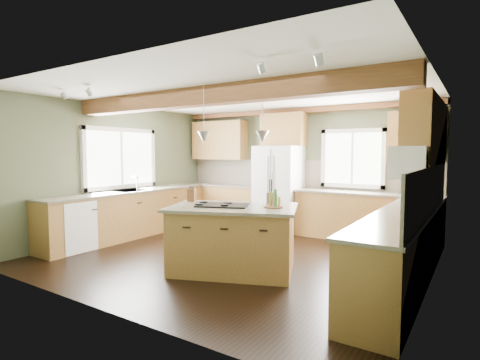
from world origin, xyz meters
The scene contains 37 objects.
floor centered at (0.00, 0.00, 0.00)m, with size 5.60×5.60×0.00m, color black.
ceiling centered at (0.00, 0.00, 2.60)m, with size 5.60×5.60×0.00m, color silver.
wall_back centered at (0.00, 2.50, 1.30)m, with size 5.60×5.60×0.00m, color #4D563D.
wall_left centered at (-2.80, 0.00, 1.30)m, with size 5.00×5.00×0.00m, color #4D563D.
wall_right centered at (2.80, 0.00, 1.30)m, with size 5.00×5.00×0.00m, color #4D563D.
ceiling_beam centered at (0.00, -0.65, 2.47)m, with size 5.55×0.26×0.26m, color #502816.
soffit_trim centered at (0.00, 2.40, 2.54)m, with size 5.55×0.20×0.10m, color #502816.
backsplash_back centered at (0.00, 2.48, 1.21)m, with size 5.58×0.03×0.58m, color brown.
backsplash_right centered at (2.78, 0.05, 1.21)m, with size 0.03×3.70×0.58m, color brown.
base_cab_back_left centered at (-1.79, 2.20, 0.44)m, with size 2.02×0.60×0.88m, color brown.
counter_back_left centered at (-1.79, 2.20, 0.90)m, with size 2.06×0.64×0.04m, color #474134.
base_cab_back_right centered at (1.49, 2.20, 0.44)m, with size 2.62×0.60×0.88m, color brown.
counter_back_right centered at (1.49, 2.20, 0.90)m, with size 2.66×0.64×0.04m, color #474134.
base_cab_left centered at (-2.50, 0.05, 0.44)m, with size 0.60×3.70×0.88m, color brown.
counter_left centered at (-2.50, 0.05, 0.90)m, with size 0.64×3.74×0.04m, color #474134.
base_cab_right centered at (2.50, 0.05, 0.44)m, with size 0.60×3.70×0.88m, color brown.
counter_right centered at (2.50, 0.05, 0.90)m, with size 0.64×3.74×0.04m, color #474134.
upper_cab_back_left centered at (-1.99, 2.33, 1.95)m, with size 1.40×0.35×0.90m, color brown.
upper_cab_over_fridge centered at (-0.30, 2.33, 2.15)m, with size 0.96×0.35×0.70m, color brown.
upper_cab_right centered at (2.62, 0.90, 1.95)m, with size 0.35×2.20×0.90m, color brown.
upper_cab_back_corner centered at (2.30, 2.33, 1.95)m, with size 0.90×0.35×0.90m, color brown.
window_left centered at (-2.78, 0.05, 1.55)m, with size 0.04×1.60×1.05m, color white.
window_back centered at (1.15, 2.48, 1.55)m, with size 1.10×0.04×1.00m, color white.
sink centered at (-2.50, 0.05, 0.91)m, with size 0.50×0.65×0.03m, color #262628.
faucet centered at (-2.32, 0.05, 1.05)m, with size 0.02×0.02×0.28m, color #B2B2B7.
dishwasher centered at (-2.49, -1.25, 0.43)m, with size 0.60×0.60×0.84m, color white.
oven centered at (2.49, -1.25, 0.43)m, with size 0.60×0.72×0.84m, color white.
microwave centered at (2.58, -0.05, 1.55)m, with size 0.40×0.70×0.38m, color white.
pendant_left centered at (0.02, -0.80, 1.88)m, with size 0.18×0.18×0.16m, color #B2B2B7.
pendant_right centered at (0.78, -0.50, 1.88)m, with size 0.18×0.18×0.16m, color #B2B2B7.
refrigerator centered at (-0.30, 2.12, 0.90)m, with size 0.90×0.74×1.80m, color white.
island centered at (0.40, -0.65, 0.44)m, with size 1.64×1.00×0.88m, color brown.
island_top centered at (0.40, -0.65, 0.90)m, with size 1.75×1.11×0.04m, color #474134.
cooktop centered at (0.27, -0.70, 0.93)m, with size 0.71×0.47×0.02m, color black.
knife_block centered at (-0.41, -0.57, 1.01)m, with size 0.11×0.09×0.19m, color brown.
utensil_crock centered at (0.74, -0.17, 1.00)m, with size 0.12×0.12×0.16m, color #372E2C.
bottle_tray centered at (0.93, -0.45, 1.04)m, with size 0.26×0.26×0.24m, color brown, non-canonical shape.
Camera 1 is at (3.29, -4.93, 1.67)m, focal length 28.00 mm.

